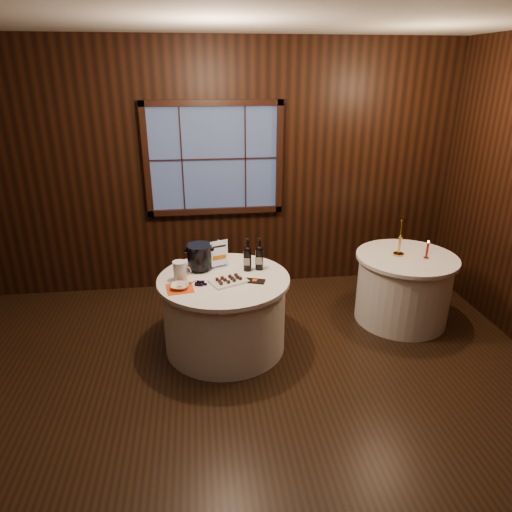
{
  "coord_description": "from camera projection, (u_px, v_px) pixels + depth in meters",
  "views": [
    {
      "loc": [
        -0.2,
        -3.0,
        2.62
      ],
      "look_at": [
        0.3,
        0.9,
        1.02
      ],
      "focal_mm": 32.0,
      "sensor_mm": 36.0,
      "label": 1
    }
  ],
  "objects": [
    {
      "name": "sign_stand",
      "position": [
        219.0,
        258.0,
        4.59
      ],
      "size": [
        0.18,
        0.14,
        0.3
      ],
      "rotation": [
        0.0,
        0.0,
        0.36
      ],
      "color": "silver",
      "rests_on": "main_table"
    },
    {
      "name": "brass_candlestick",
      "position": [
        400.0,
        242.0,
        4.88
      ],
      "size": [
        0.12,
        0.12,
        0.41
      ],
      "color": "#BA8F3A",
      "rests_on": "side_table"
    },
    {
      "name": "ground",
      "position": [
        234.0,
        412.0,
        3.77
      ],
      "size": [
        6.0,
        6.0,
        0.0
      ],
      "primitive_type": "plane",
      "color": "black",
      "rests_on": "ground"
    },
    {
      "name": "chocolate_plate",
      "position": [
        229.0,
        280.0,
        4.29
      ],
      "size": [
        0.4,
        0.34,
        0.05
      ],
      "rotation": [
        0.0,
        0.0,
        0.41
      ],
      "color": "white",
      "rests_on": "main_table"
    },
    {
      "name": "port_bottle_left",
      "position": [
        247.0,
        257.0,
        4.5
      ],
      "size": [
        0.08,
        0.09,
        0.33
      ],
      "rotation": [
        0.0,
        0.0,
        -0.29
      ],
      "color": "black",
      "rests_on": "main_table"
    },
    {
      "name": "back_wall",
      "position": [
        214.0,
        168.0,
        5.47
      ],
      "size": [
        6.0,
        0.1,
        3.0
      ],
      "color": "black",
      "rests_on": "ground"
    },
    {
      "name": "side_table",
      "position": [
        403.0,
        288.0,
        5.05
      ],
      "size": [
        1.08,
        1.08,
        0.77
      ],
      "color": "white",
      "rests_on": "ground"
    },
    {
      "name": "port_bottle_right",
      "position": [
        259.0,
        256.0,
        4.53
      ],
      "size": [
        0.08,
        0.09,
        0.33
      ],
      "rotation": [
        0.0,
        0.0,
        -0.16
      ],
      "color": "black",
      "rests_on": "main_table"
    },
    {
      "name": "grape_bunch",
      "position": [
        201.0,
        283.0,
        4.24
      ],
      "size": [
        0.19,
        0.1,
        0.04
      ],
      "rotation": [
        0.0,
        0.0,
        -0.28
      ],
      "color": "black",
      "rests_on": "main_table"
    },
    {
      "name": "chocolate_box",
      "position": [
        255.0,
        281.0,
        4.31
      ],
      "size": [
        0.21,
        0.15,
        0.02
      ],
      "primitive_type": "cube",
      "rotation": [
        0.0,
        0.0,
        -0.33
      ],
      "color": "black",
      "rests_on": "main_table"
    },
    {
      "name": "main_table",
      "position": [
        225.0,
        312.0,
        4.54
      ],
      "size": [
        1.28,
        1.28,
        0.77
      ],
      "color": "white",
      "rests_on": "ground"
    },
    {
      "name": "red_candle",
      "position": [
        427.0,
        252.0,
        4.81
      ],
      "size": [
        0.05,
        0.05,
        0.2
      ],
      "color": "#BA8F3A",
      "rests_on": "side_table"
    },
    {
      "name": "glass_pitcher",
      "position": [
        180.0,
        271.0,
        4.31
      ],
      "size": [
        0.18,
        0.13,
        0.19
      ],
      "rotation": [
        0.0,
        0.0,
        -0.23
      ],
      "color": "white",
      "rests_on": "main_table"
    },
    {
      "name": "cracker_bowl",
      "position": [
        180.0,
        286.0,
        4.16
      ],
      "size": [
        0.18,
        0.18,
        0.04
      ],
      "primitive_type": "imported",
      "rotation": [
        0.0,
        0.0,
        -0.12
      ],
      "color": "white",
      "rests_on": "orange_napkin"
    },
    {
      "name": "orange_napkin",
      "position": [
        180.0,
        288.0,
        4.17
      ],
      "size": [
        0.27,
        0.27,
        0.0
      ],
      "primitive_type": "cube",
      "rotation": [
        0.0,
        0.0,
        0.15
      ],
      "color": "#E74813",
      "rests_on": "main_table"
    },
    {
      "name": "ice_bucket",
      "position": [
        199.0,
        257.0,
        4.52
      ],
      "size": [
        0.26,
        0.26,
        0.26
      ],
      "color": "black",
      "rests_on": "main_table"
    }
  ]
}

